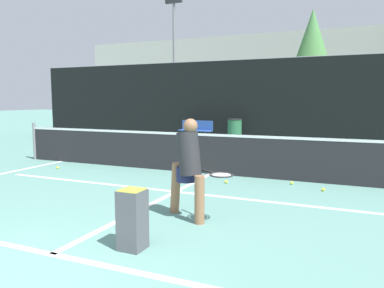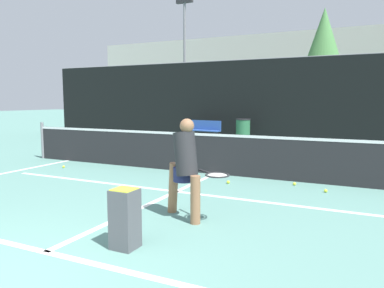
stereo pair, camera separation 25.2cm
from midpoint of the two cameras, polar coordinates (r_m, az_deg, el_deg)
The scene contains 17 objects.
court_baseline_near at distance 4.69m, azimuth -19.96°, elevation -15.22°, with size 11.00×0.10×0.01m, color white.
court_service_line at distance 7.14m, azimuth -1.40°, elevation -7.25°, with size 8.25×0.10×0.01m, color white.
court_center_mark at distance 6.59m, azimuth -3.96°, elevation -8.43°, with size 0.10×5.03×0.01m, color white.
net at distance 8.72m, azimuth 4.25°, elevation -1.30°, with size 11.09×0.09×1.07m.
fence_back at distance 15.84m, azimuth 14.37°, elevation 6.47°, with size 24.00×0.06×3.44m.
player_practicing at distance 5.39m, azimuth 0.33°, elevation -3.24°, with size 1.18×0.57×1.47m.
tennis_ball_scattered_2 at distance 7.54m, azimuth 20.62°, elevation -6.69°, with size 0.07×0.07×0.07m, color #D1E033.
tennis_ball_scattered_3 at distance 7.84m, azimuth 6.46°, elevation -5.79°, with size 0.07×0.07×0.07m, color #D1E033.
tennis_ball_scattered_5 at distance 7.95m, azimuth 16.24°, elevation -5.84°, with size 0.07×0.07×0.07m, color #D1E033.
tennis_ball_scattered_7 at distance 10.06m, azimuth -18.30°, elevation -3.31°, with size 0.07×0.07×0.07m, color #D1E033.
ball_hopper at distance 4.47m, azimuth -8.57°, elevation -10.97°, with size 0.28×0.28×0.71m.
courtside_bench at distance 15.92m, azimuth 2.34°, elevation 2.17°, with size 1.53×0.57×0.86m.
trash_bin at distance 15.52m, azimuth 8.23°, elevation 2.04°, with size 0.61×0.61×0.96m.
parked_car at distance 19.20m, azimuth 3.96°, elevation 3.36°, with size 1.78×4.58×1.43m.
floodlight_mast at distance 24.40m, azimuth -0.83°, elevation 14.86°, with size 1.10×0.24×8.10m.
tree_mid at distance 21.96m, azimuth 19.74°, elevation 14.02°, with size 2.48×2.48×6.62m.
building_far at distance 28.40m, azimuth 19.65°, elevation 9.37°, with size 36.00×2.40×6.46m, color #B2ADA3.
Camera 2 is at (3.28, -1.85, 1.72)m, focal length 35.00 mm.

